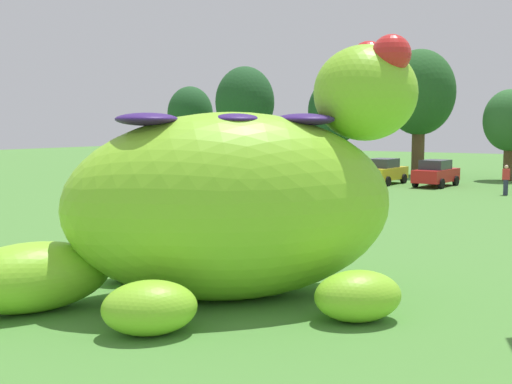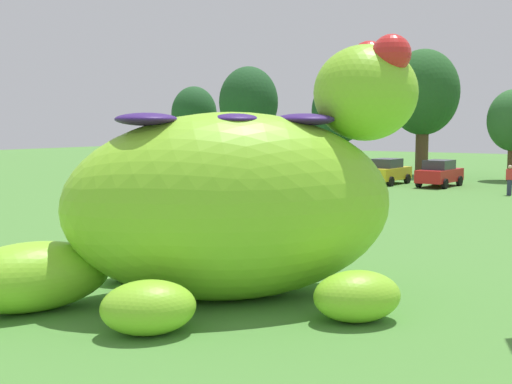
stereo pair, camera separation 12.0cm
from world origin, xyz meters
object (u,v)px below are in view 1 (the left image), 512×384
object	(u,v)px
giant_inflatable_creature	(232,203)
car_yellow	(384,171)
spectator_by_cars	(294,183)
car_red	(436,173)
spectator_wandering	(331,220)
car_black	(328,170)
car_silver	(294,167)
spectator_mid_field	(506,180)

from	to	relation	value
giant_inflatable_creature	car_yellow	size ratio (longest dim) A/B	2.62
car_yellow	spectator_by_cars	xyz separation A→B (m)	(-0.79, -10.84, -0.01)
giant_inflatable_creature	car_red	world-z (taller)	giant_inflatable_creature
spectator_wandering	spectator_by_cars	bearing A→B (deg)	124.27
giant_inflatable_creature	spectator_wandering	size ratio (longest dim) A/B	6.43
car_black	car_yellow	world-z (taller)	same
car_silver	spectator_mid_field	world-z (taller)	car_silver
car_silver	car_black	distance (m)	3.68
car_black	spectator_mid_field	xyz separation A→B (m)	(12.24, -2.26, -0.01)
spectator_wandering	car_red	bearing A→B (deg)	98.63
car_yellow	spectator_wandering	bearing A→B (deg)	-72.80
car_silver	car_yellow	bearing A→B (deg)	-6.12
car_silver	car_red	world-z (taller)	same
car_silver	spectator_by_cars	xyz separation A→B (m)	(6.55, -11.63, -0.01)
car_black	spectator_by_cars	bearing A→B (deg)	-73.26
spectator_by_cars	spectator_mid_field	bearing A→B (deg)	41.53
giant_inflatable_creature	car_red	size ratio (longest dim) A/B	2.61
car_yellow	spectator_mid_field	bearing A→B (deg)	-18.30
car_silver	spectator_wandering	bearing A→B (deg)	-58.15
car_red	spectator_by_cars	world-z (taller)	car_red
car_silver	car_yellow	xyz separation A→B (m)	(7.34, -0.79, 0.00)
car_red	spectator_mid_field	distance (m)	5.75
car_yellow	spectator_mid_field	world-z (taller)	car_yellow
giant_inflatable_creature	car_yellow	distance (m)	30.17
car_red	spectator_wandering	size ratio (longest dim) A/B	2.46
car_silver	car_black	xyz separation A→B (m)	(3.44, -1.29, 0.00)
car_silver	spectator_by_cars	bearing A→B (deg)	-60.60
car_black	spectator_by_cars	xyz separation A→B (m)	(3.11, -10.34, -0.01)
car_black	spectator_by_cars	world-z (taller)	car_black
giant_inflatable_creature	car_red	xyz separation A→B (m)	(-4.33, 29.36, -1.33)
giant_inflatable_creature	car_silver	bearing A→B (deg)	116.80
car_black	car_yellow	size ratio (longest dim) A/B	0.99
car_black	car_yellow	xyz separation A→B (m)	(3.90, 0.50, 0.00)
car_yellow	spectator_wandering	size ratio (longest dim) A/B	2.46
spectator_mid_field	spectator_wandering	world-z (taller)	same
car_black	spectator_by_cars	size ratio (longest dim) A/B	2.43
giant_inflatable_creature	spectator_wandering	xyz separation A→B (m)	(-0.96, 7.14, -1.34)
car_black	giant_inflatable_creature	bearing A→B (deg)	-67.83
giant_inflatable_creature	car_silver	world-z (taller)	giant_inflatable_creature
car_red	car_black	bearing A→B (deg)	-174.24
car_silver	car_black	world-z (taller)	same
spectator_by_cars	spectator_wandering	distance (m)	13.48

